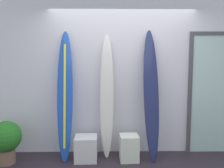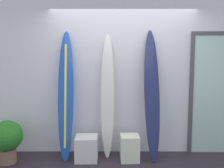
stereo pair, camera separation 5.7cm
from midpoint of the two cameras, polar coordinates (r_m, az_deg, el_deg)
The scene contains 8 objects.
wall_back at distance 4.21m, azimuth 1.96°, elevation 2.56°, with size 7.20×0.20×2.80m, color silver.
surfboard_cobalt at distance 3.95m, azimuth -11.70°, elevation -2.91°, with size 0.28×0.47×2.13m.
surfboard_ivory at distance 3.97m, azimuth -1.68°, elevation -2.96°, with size 0.24×0.29×2.07m.
surfboard_navy at distance 3.92m, azimuth 9.04°, elevation -2.80°, with size 0.28×0.52×2.15m.
display_block_left at distance 4.03m, azimuth -6.72°, elevation -15.17°, with size 0.37×0.37×0.40m.
display_block_center at distance 4.01m, azimuth 3.74°, elevation -15.12°, with size 0.31×0.31×0.42m.
glass_door at distance 4.57m, azimuth 24.77°, elevation -1.58°, with size 1.21×0.06×2.12m.
potted_plant at distance 4.18m, azimuth -24.69°, elevation -12.00°, with size 0.49×0.49×0.69m.
Camera 1 is at (-0.25, -2.89, 1.65)m, focal length 37.84 mm.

